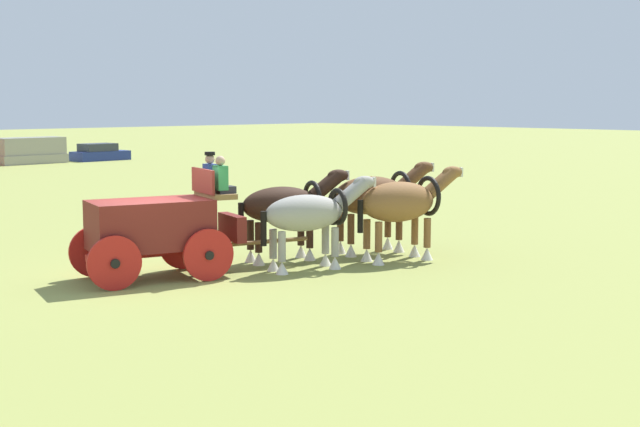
{
  "coord_description": "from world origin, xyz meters",
  "views": [
    {
      "loc": [
        -10.56,
        -16.55,
        3.9
      ],
      "look_at": [
        4.23,
        -1.02,
        1.2
      ],
      "focal_mm": 49.31,
      "sensor_mm": 36.0,
      "label": 1
    }
  ],
  "objects_px": {
    "draft_horse_rear_near": "(286,207)",
    "parked_vehicle_f": "(30,151)",
    "parked_vehicle_g": "(100,153)",
    "draft_horse_rear_off": "(310,215)",
    "draft_horse_lead_near": "(374,197)",
    "show_wagon": "(157,225)",
    "draft_horse_lead_off": "(402,204)"
  },
  "relations": [
    {
      "from": "draft_horse_rear_near",
      "to": "parked_vehicle_g",
      "type": "height_order",
      "value": "draft_horse_rear_near"
    },
    {
      "from": "draft_horse_lead_near",
      "to": "draft_horse_lead_off",
      "type": "height_order",
      "value": "draft_horse_lead_near"
    },
    {
      "from": "draft_horse_rear_off",
      "to": "parked_vehicle_g",
      "type": "xyz_separation_m",
      "value": [
        16.59,
        38.97,
        -0.79
      ]
    },
    {
      "from": "draft_horse_lead_off",
      "to": "draft_horse_lead_near",
      "type": "bearing_deg",
      "value": 74.57
    },
    {
      "from": "parked_vehicle_g",
      "to": "draft_horse_rear_near",
      "type": "bearing_deg",
      "value": -113.31
    },
    {
      "from": "draft_horse_rear_near",
      "to": "parked_vehicle_f",
      "type": "xyz_separation_m",
      "value": [
        11.38,
        38.02,
        -0.53
      ]
    },
    {
      "from": "draft_horse_lead_near",
      "to": "draft_horse_lead_off",
      "type": "xyz_separation_m",
      "value": [
        -0.35,
        -1.25,
        -0.03
      ]
    },
    {
      "from": "show_wagon",
      "to": "draft_horse_rear_near",
      "type": "relative_size",
      "value": 1.87
    },
    {
      "from": "draft_horse_lead_near",
      "to": "parked_vehicle_g",
      "type": "bearing_deg",
      "value": 70.28
    },
    {
      "from": "show_wagon",
      "to": "draft_horse_lead_near",
      "type": "bearing_deg",
      "value": -9.28
    },
    {
      "from": "parked_vehicle_f",
      "to": "parked_vehicle_g",
      "type": "bearing_deg",
      "value": -3.51
    },
    {
      "from": "draft_horse_lead_near",
      "to": "draft_horse_lead_off",
      "type": "distance_m",
      "value": 1.3
    },
    {
      "from": "show_wagon",
      "to": "draft_horse_lead_near",
      "type": "height_order",
      "value": "show_wagon"
    },
    {
      "from": "draft_horse_lead_near",
      "to": "parked_vehicle_f",
      "type": "relative_size",
      "value": 0.67
    },
    {
      "from": "draft_horse_rear_off",
      "to": "parked_vehicle_g",
      "type": "height_order",
      "value": "draft_horse_rear_off"
    },
    {
      "from": "draft_horse_rear_off",
      "to": "draft_horse_lead_near",
      "type": "distance_m",
      "value": 2.89
    },
    {
      "from": "draft_horse_rear_off",
      "to": "draft_horse_lead_near",
      "type": "xyz_separation_m",
      "value": [
        2.83,
        0.57,
        0.16
      ]
    },
    {
      "from": "parked_vehicle_g",
      "to": "draft_horse_lead_off",
      "type": "bearing_deg",
      "value": -109.59
    },
    {
      "from": "draft_horse_lead_off",
      "to": "parked_vehicle_g",
      "type": "xyz_separation_m",
      "value": [
        14.11,
        39.66,
        -0.92
      ]
    },
    {
      "from": "show_wagon",
      "to": "parked_vehicle_f",
      "type": "distance_m",
      "value": 40.56
    },
    {
      "from": "draft_horse_rear_near",
      "to": "parked_vehicle_g",
      "type": "xyz_separation_m",
      "value": [
        16.25,
        37.72,
        -0.85
      ]
    },
    {
      "from": "draft_horse_rear_off",
      "to": "parked_vehicle_f",
      "type": "xyz_separation_m",
      "value": [
        11.72,
        39.27,
        -0.47
      ]
    },
    {
      "from": "show_wagon",
      "to": "draft_horse_rear_near",
      "type": "xyz_separation_m",
      "value": [
        3.54,
        -0.3,
        0.16
      ]
    },
    {
      "from": "draft_horse_rear_off",
      "to": "show_wagon",
      "type": "bearing_deg",
      "value": 154.08
    },
    {
      "from": "draft_horse_lead_near",
      "to": "draft_horse_rear_near",
      "type": "bearing_deg",
      "value": 164.61
    },
    {
      "from": "draft_horse_rear_near",
      "to": "draft_horse_lead_near",
      "type": "height_order",
      "value": "draft_horse_lead_near"
    },
    {
      "from": "show_wagon",
      "to": "draft_horse_rear_off",
      "type": "relative_size",
      "value": 1.88
    },
    {
      "from": "draft_horse_lead_off",
      "to": "draft_horse_rear_off",
      "type": "bearing_deg",
      "value": 164.61
    },
    {
      "from": "draft_horse_rear_near",
      "to": "draft_horse_rear_off",
      "type": "bearing_deg",
      "value": -105.1
    },
    {
      "from": "show_wagon",
      "to": "draft_horse_lead_off",
      "type": "relative_size",
      "value": 1.84
    },
    {
      "from": "show_wagon",
      "to": "draft_horse_lead_off",
      "type": "height_order",
      "value": "show_wagon"
    },
    {
      "from": "show_wagon",
      "to": "draft_horse_lead_off",
      "type": "distance_m",
      "value": 6.11
    }
  ]
}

